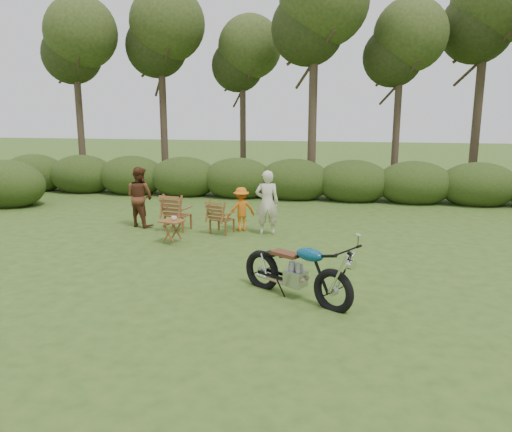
% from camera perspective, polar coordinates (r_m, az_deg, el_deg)
% --- Properties ---
extents(ground, '(80.00, 80.00, 0.00)m').
position_cam_1_polar(ground, '(8.86, -2.15, -8.17)').
color(ground, '#2D4A18').
rests_on(ground, ground).
extents(tree_line, '(22.52, 11.62, 8.14)m').
position_cam_1_polar(tree_line, '(17.90, 6.49, 14.47)').
color(tree_line, '#342A1C').
rests_on(tree_line, ground).
extents(motorcycle, '(2.20, 1.79, 1.20)m').
position_cam_1_polar(motorcycle, '(8.44, 4.50, -9.25)').
color(motorcycle, '#0C6D9E').
rests_on(motorcycle, ground).
extents(lawn_chair_right, '(0.74, 0.74, 0.85)m').
position_cam_1_polar(lawn_chair_right, '(12.64, -3.89, -1.93)').
color(lawn_chair_right, '#593616').
rests_on(lawn_chair_right, ground).
extents(lawn_chair_left, '(0.76, 0.76, 0.95)m').
position_cam_1_polar(lawn_chair_left, '(13.07, -8.86, -1.58)').
color(lawn_chair_left, brown).
rests_on(lawn_chair_left, ground).
extents(side_table, '(0.62, 0.55, 0.54)m').
position_cam_1_polar(side_table, '(11.75, -9.54, -1.80)').
color(side_table, brown).
rests_on(side_table, ground).
extents(cup, '(0.14, 0.14, 0.10)m').
position_cam_1_polar(cup, '(11.71, -9.34, -0.24)').
color(cup, beige).
rests_on(cup, side_table).
extents(adult_a, '(0.65, 0.49, 1.60)m').
position_cam_1_polar(adult_a, '(12.51, 1.26, -2.06)').
color(adult_a, beige).
rests_on(adult_a, ground).
extents(adult_b, '(0.93, 0.83, 1.59)m').
position_cam_1_polar(adult_b, '(13.69, -12.98, -1.12)').
color(adult_b, '#552C18').
rests_on(adult_b, ground).
extents(child, '(0.84, 0.73, 1.13)m').
position_cam_1_polar(child, '(12.84, -1.68, -1.68)').
color(child, '#CB6213').
rests_on(child, ground).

